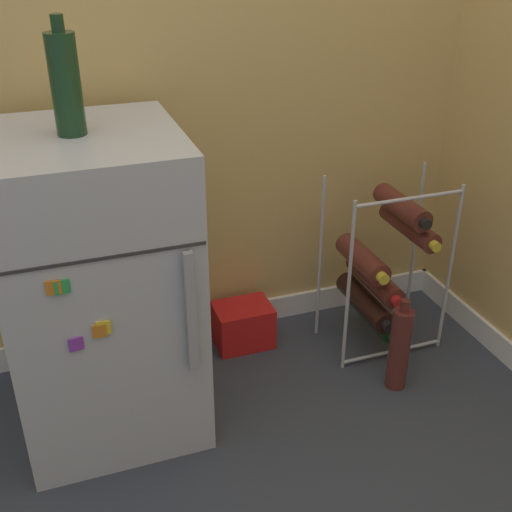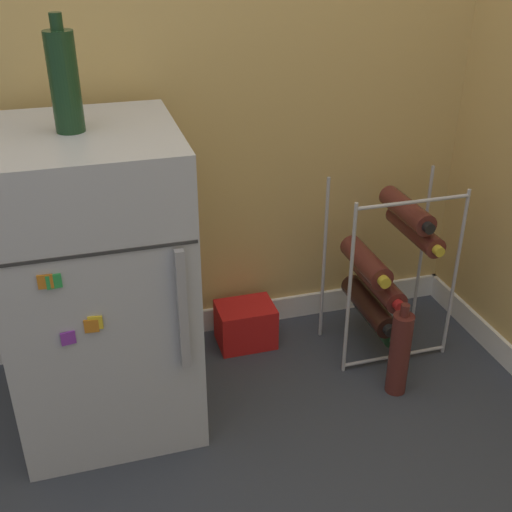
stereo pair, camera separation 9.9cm
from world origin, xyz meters
name	(u,v)px [view 2 (the right image)]	position (x,y,z in m)	size (l,w,h in m)	color
ground_plane	(226,430)	(0.00, 0.00, 0.00)	(14.00, 14.00, 0.00)	#333842
mini_fridge	(98,283)	(-0.31, 0.21, 0.45)	(0.50, 0.56, 0.89)	#B7BABF
wine_rack	(384,272)	(0.63, 0.28, 0.30)	(0.40, 0.33, 0.62)	#B2B2B7
soda_box	(246,324)	(0.18, 0.42, 0.08)	(0.20, 0.15, 0.16)	red
fridge_top_bottle	(64,81)	(-0.33, 0.22, 1.02)	(0.07, 0.07, 0.29)	#19381E
loose_bottle_floor	(399,353)	(0.58, 0.03, 0.15)	(0.07, 0.07, 0.33)	#56231E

